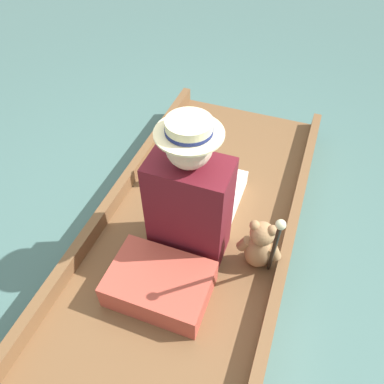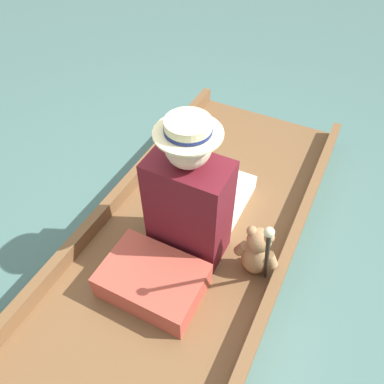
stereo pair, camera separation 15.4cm
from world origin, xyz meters
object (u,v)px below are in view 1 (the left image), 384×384
(teddy_bear, at_px, (260,246))
(walking_cane, at_px, (275,245))
(seated_person, at_px, (194,198))
(wine_glass, at_px, (153,170))

(teddy_bear, distance_m, walking_cane, 0.30)
(seated_person, height_order, wine_glass, seated_person)
(teddy_bear, bearing_deg, seated_person, 171.57)
(wine_glass, bearing_deg, seated_person, -38.24)
(seated_person, xyz_separation_m, wine_glass, (-0.41, 0.33, -0.21))
(teddy_bear, bearing_deg, wine_glass, 154.62)
(teddy_bear, xyz_separation_m, walking_cane, (0.08, -0.16, 0.25))
(teddy_bear, relative_size, wine_glass, 1.64)
(seated_person, distance_m, wine_glass, 0.57)
(seated_person, height_order, teddy_bear, seated_person)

